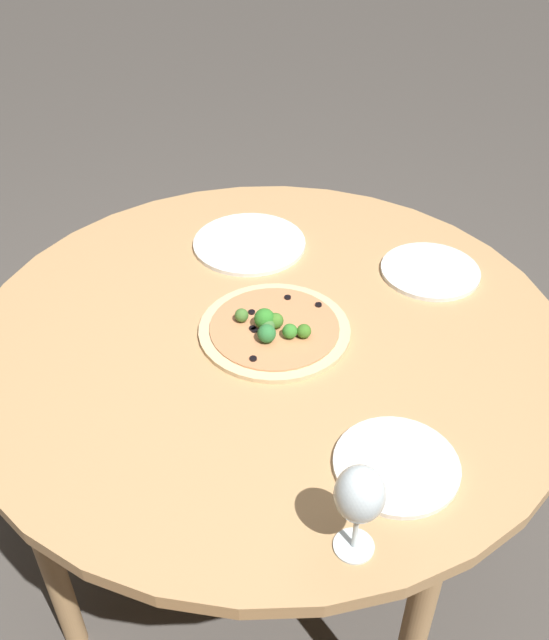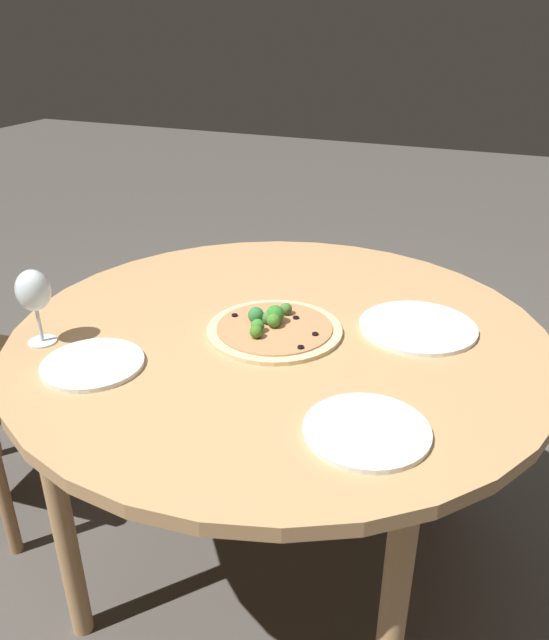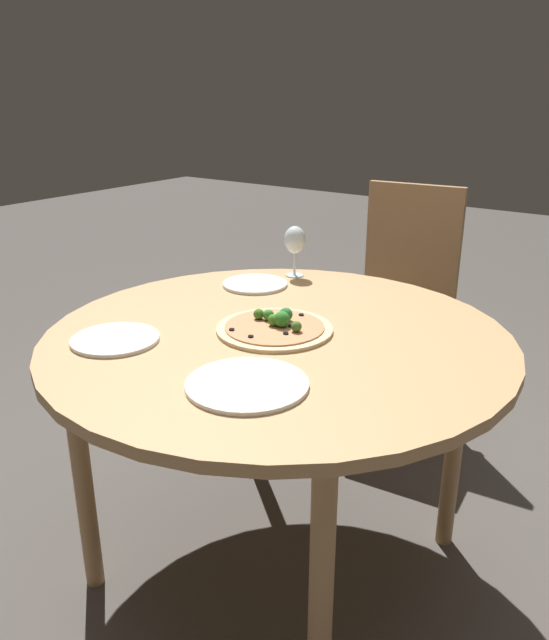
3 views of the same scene
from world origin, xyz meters
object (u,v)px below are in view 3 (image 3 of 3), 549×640
at_px(chair, 399,303).
at_px(plate_side, 115,339).
at_px(pizza, 275,327).
at_px(plate_near, 247,384).
at_px(wine_glass, 295,241).
at_px(plate_far, 255,284).

bearing_deg(chair, plate_side, -104.73).
relative_size(pizza, plate_side, 1.39).
distance_m(pizza, plate_side, 0.40).
bearing_deg(plate_near, chair, 99.91).
height_order(chair, wine_glass, chair).
distance_m(chair, wine_glass, 0.63).
xyz_separation_m(pizza, plate_near, (0.14, -0.29, -0.01)).
bearing_deg(chair, wine_glass, -112.54).
distance_m(wine_glass, plate_near, 0.83).
bearing_deg(pizza, wine_glass, 118.29).
xyz_separation_m(chair, plate_side, (-0.20, -1.24, 0.21)).
relative_size(pizza, wine_glass, 1.80).
height_order(chair, plate_side, chair).
xyz_separation_m(pizza, plate_far, (-0.28, 0.28, -0.01)).
bearing_deg(plate_far, plate_near, -54.03).
xyz_separation_m(plate_near, plate_side, (-0.42, 0.01, 0.00)).
bearing_deg(wine_glass, plate_near, -63.04).
xyz_separation_m(wine_glass, plate_side, (-0.04, -0.73, -0.11)).
xyz_separation_m(pizza, wine_glass, (-0.24, 0.44, 0.11)).
bearing_deg(plate_side, chair, 80.84).
relative_size(plate_far, plate_side, 0.94).
bearing_deg(pizza, plate_far, 135.07).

